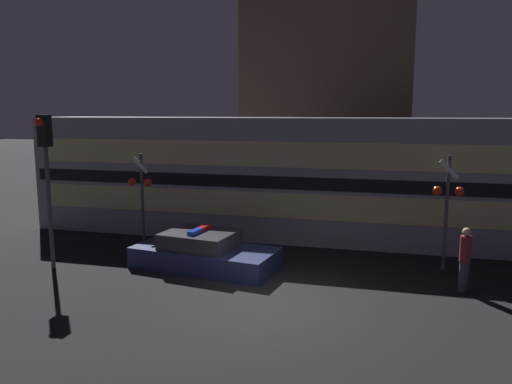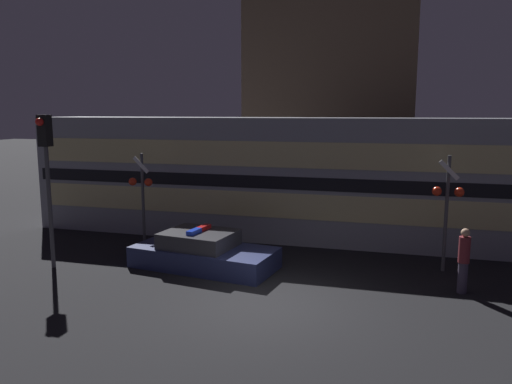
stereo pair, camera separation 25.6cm
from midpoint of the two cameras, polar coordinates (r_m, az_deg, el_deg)
ground_plane at (r=12.25m, az=1.87°, el=-12.79°), size 120.00×120.00×0.00m
train at (r=18.30m, az=5.20°, el=1.61°), size 20.15×2.85×4.37m
police_car at (r=14.98m, az=-5.57°, el=-6.93°), size 4.45×2.48×1.19m
pedestrian at (r=13.83m, az=23.14°, el=-7.16°), size 0.28×0.28×1.69m
crossing_signal_near at (r=15.17m, az=21.46°, el=-0.99°), size 0.86×0.32×3.37m
crossing_signal_far at (r=17.35m, az=-12.53°, el=0.31°), size 0.86×0.32×3.19m
traffic_light_corner at (r=15.52m, az=-22.41°, el=3.55°), size 0.30×0.46×4.49m
building_left at (r=26.79m, az=8.85°, el=10.67°), size 8.30×4.83×10.66m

